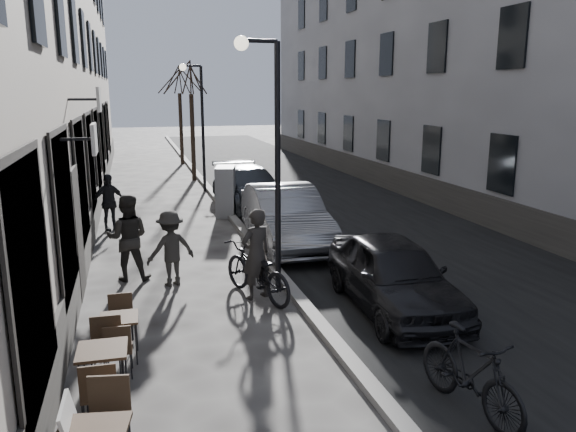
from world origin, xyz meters
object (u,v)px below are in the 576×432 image
tree_far (179,79)px  utility_cabinet (226,191)px  bistro_set_b (104,370)px  moped (471,373)px  bicycle (256,271)px  car_mid (285,216)px  bistro_set_c (120,334)px  car_far (249,187)px  streetlamp_near (269,138)px  car_near (394,275)px  streetlamp_far (198,114)px  pedestrian_near (128,238)px  pedestrian_far (109,203)px  tree_near (191,76)px  pedestrian_mid (171,248)px

tree_far → utility_cabinet: (0.20, -13.74, -3.85)m
tree_far → utility_cabinet: tree_far is taller
bistro_set_b → moped: moped is taller
bicycle → car_mid: (1.60, 3.66, 0.23)m
bistro_set_c → car_far: (4.31, 11.01, 0.28)m
streetlamp_near → utility_cabinet: (0.27, 7.26, -2.34)m
car_near → moped: car_near is taller
streetlamp_far → tree_far: bearing=89.5°
tree_far → car_near: size_ratio=1.40×
bistro_set_c → car_mid: size_ratio=0.29×
pedestrian_near → pedestrian_far: 4.74m
streetlamp_far → tree_far: tree_far is taller
tree_near → car_far: 7.66m
tree_near → car_near: tree_near is taller
utility_cabinet → car_near: 9.13m
car_mid → streetlamp_far: bearing=99.9°
streetlamp_near → bistro_set_b: streetlamp_near is taller
bistro_set_b → bicycle: (2.78, 3.25, 0.08)m
car_far → moped: 13.74m
bistro_set_c → pedestrian_near: size_ratio=0.75×
car_mid → car_far: car_mid is taller
tree_near → car_mid: 12.44m
tree_near → bicycle: tree_near is taller
streetlamp_far → car_far: size_ratio=1.04×
bistro_set_c → car_far: car_far is taller
pedestrian_far → pedestrian_near: bearing=-108.2°
pedestrian_near → car_far: bearing=-111.5°
car_mid → bicycle: bearing=-111.6°
bistro_set_c → tree_far: bearing=83.7°
utility_cabinet → pedestrian_near: size_ratio=0.86×
streetlamp_near → bistro_set_c: streetlamp_near is taller
streetlamp_far → bistro_set_c: size_ratio=3.60×
car_mid → car_far: size_ratio=0.99×
utility_cabinet → moped: (1.10, -12.43, -0.26)m
pedestrian_far → utility_cabinet: bearing=-7.8°
bicycle → car_near: car_near is taller
pedestrian_mid → car_near: (3.95, -2.53, -0.12)m
bistro_set_b → car_far: bearing=71.2°
tree_near → bistro_set_b: (-3.24, -18.68, -4.19)m
bistro_set_c → pedestrian_mid: bearing=73.8°
bistro_set_b → car_near: (5.15, 1.97, 0.22)m
utility_cabinet → moped: 12.49m
streetlamp_far → bicycle: 12.71m
streetlamp_near → pedestrian_near: bearing=153.2°
bistro_set_c → bicycle: size_ratio=0.66×
tree_near → car_far: (1.26, -6.43, -3.96)m
streetlamp_far → car_near: size_ratio=1.25×
utility_cabinet → car_far: utility_cabinet is taller
tree_far → car_far: bearing=-84.2°
car_far → bistro_set_c: bearing=-115.0°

